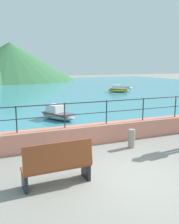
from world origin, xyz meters
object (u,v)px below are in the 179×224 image
boat_0 (123,88)px  boat_2 (118,90)px  bench_main (58,164)px  boat_1 (57,114)px  bollard (132,138)px

boat_0 → boat_2: (-2.03, -2.51, 0.07)m
bench_main → boat_2: (11.52, 17.52, -0.23)m
boat_1 → boat_2: 14.11m
bench_main → bollard: bearing=28.6°
boat_1 → boat_2: size_ratio=1.00×
bollard → boat_0: bearing=60.5°
boat_2 → boat_1: bearing=-132.5°
bench_main → boat_1: bearing=74.4°
boat_0 → boat_2: size_ratio=1.00×
bollard → boat_1: (-1.24, 5.36, -0.01)m
bench_main → bollard: bench_main is taller
bench_main → bollard: 3.68m
boat_0 → boat_1: 17.33m
bollard → boat_2: 17.81m
bollard → boat_2: (8.30, 15.76, -0.01)m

